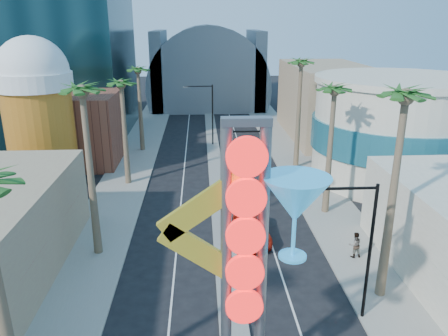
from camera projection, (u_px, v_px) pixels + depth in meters
sidewalk_west at (131, 168)px, 48.97m from camera, size 5.00×100.00×0.15m
sidewalk_east at (298, 165)px, 49.97m from camera, size 5.00×100.00×0.15m
median at (214, 158)px, 52.30m from camera, size 1.60×84.00×0.15m
brick_filler_west at (75, 128)px, 50.20m from camera, size 10.00×10.00×8.00m
filler_east at (326, 101)px, 61.02m from camera, size 10.00×20.00×10.00m
beer_mug at (38, 108)px, 41.35m from camera, size 7.00×7.00×14.50m
turquoise_building at (395, 130)px, 44.02m from camera, size 16.60×16.60×10.60m
canopy at (208, 84)px, 83.09m from camera, size 22.00×16.00×22.00m
neon_sign at (265, 250)px, 16.89m from camera, size 6.53×2.60×12.55m
streetlight_0 at (229, 168)px, 33.77m from camera, size 3.79×0.25×8.00m
streetlight_1 at (208, 109)px, 56.40m from camera, size 3.79×0.25×8.00m
streetlight_2 at (362, 241)px, 22.76m from camera, size 3.45×0.25×8.00m
palm_1 at (83, 102)px, 27.57m from camera, size 2.40×2.40×12.70m
palm_2 at (122, 90)px, 41.24m from camera, size 2.40×2.40×11.20m
palm_3 at (138, 75)px, 52.59m from camera, size 2.40×2.40×11.20m
palm_5 at (404, 111)px, 22.71m from camera, size 2.40×2.40×13.20m
palm_6 at (334, 98)px, 34.48m from camera, size 2.40×2.40×11.70m
palm_7 at (301, 70)px, 45.54m from camera, size 2.40×2.40×12.70m
red_pickup at (252, 230)px, 32.84m from camera, size 2.62×5.60×1.55m
pedestrian_b at (355, 245)px, 30.07m from camera, size 0.96×0.78×1.85m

